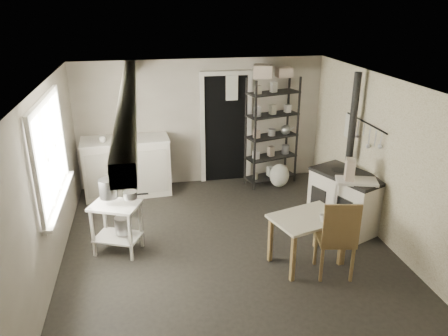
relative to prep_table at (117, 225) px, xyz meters
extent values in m
plane|color=black|center=(1.50, -0.22, -0.40)|extent=(5.00, 5.00, 0.00)
plane|color=silver|center=(1.50, -0.22, 1.90)|extent=(5.00, 5.00, 0.00)
cube|color=#A49B8C|center=(1.50, 2.28, 0.75)|extent=(4.50, 0.02, 2.30)
cube|color=#A49B8C|center=(1.50, -2.72, 0.75)|extent=(4.50, 0.02, 2.30)
cube|color=#A49B8C|center=(-0.75, -0.22, 0.75)|extent=(0.02, 5.00, 2.30)
cube|color=#A49B8C|center=(3.75, -0.22, 0.75)|extent=(0.02, 5.00, 2.30)
cylinder|color=#AAAAAC|center=(-0.06, 0.03, 0.54)|extent=(0.29, 0.29, 0.26)
cylinder|color=#AAAAAC|center=(0.21, -0.03, 0.45)|extent=(0.23, 0.23, 0.10)
cylinder|color=#AAAAAC|center=(0.08, 0.03, -0.02)|extent=(0.23, 0.23, 0.23)
imported|color=silver|center=(0.21, 1.94, 0.55)|extent=(0.29, 0.29, 0.06)
imported|color=silver|center=(-0.24, 1.83, 0.57)|extent=(0.16, 0.16, 0.10)
imported|color=silver|center=(2.46, 1.90, 0.96)|extent=(0.10, 0.10, 0.18)
cube|color=beige|center=(2.54, 1.93, 1.61)|extent=(0.40, 0.37, 0.22)
cube|color=beige|center=(2.92, 1.93, 1.59)|extent=(0.26, 0.24, 0.17)
cube|color=beige|center=(3.26, -0.14, 0.61)|extent=(0.18, 0.23, 0.30)
imported|color=silver|center=(2.57, -0.89, 0.41)|extent=(0.11, 0.11, 0.09)
ellipsoid|color=beige|center=(2.85, 1.73, -0.16)|extent=(0.37, 0.32, 0.44)
cylinder|color=silver|center=(3.14, -0.50, -0.33)|extent=(0.13, 0.13, 0.14)
camera|label=1|loc=(0.46, -5.41, 2.88)|focal=35.00mm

